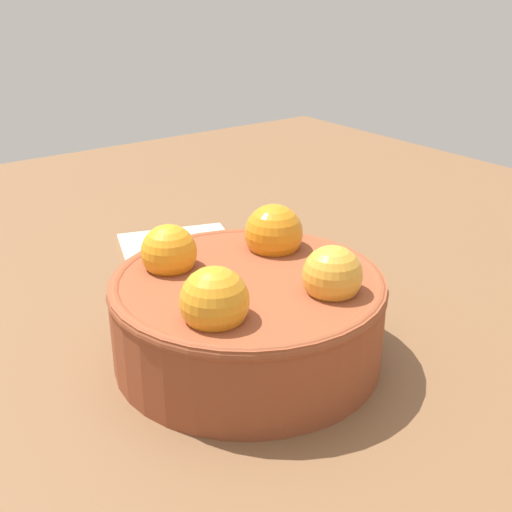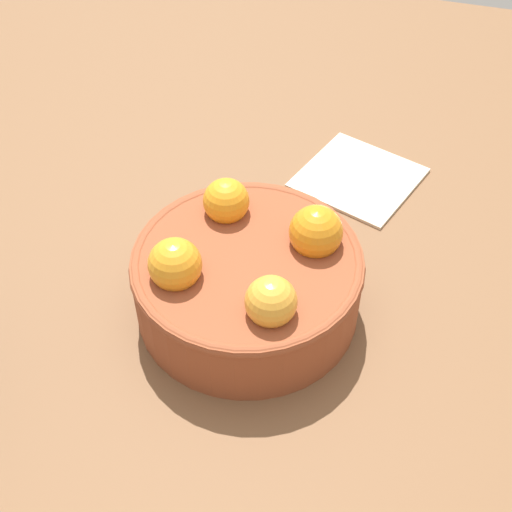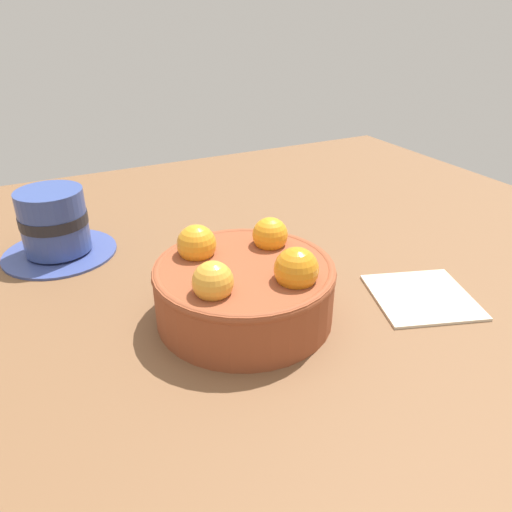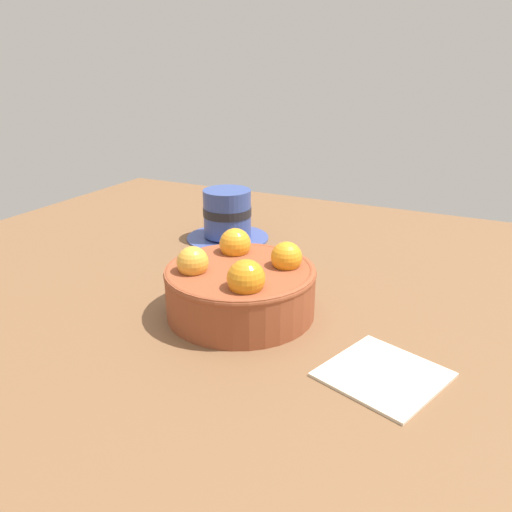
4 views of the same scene
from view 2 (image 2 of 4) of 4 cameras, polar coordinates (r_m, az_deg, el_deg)
The scene contains 3 objects.
ground_plane at distance 56.10cm, azimuth -0.66°, elevation -5.33°, with size 112.50×104.87×3.48cm, color brown.
terracotta_bowl at distance 52.12cm, azimuth -0.68°, elevation -1.72°, with size 17.16×17.16×8.60cm.
folded_napkin at distance 66.29cm, azimuth 8.34°, elevation 6.41°, with size 9.88×9.92×0.60cm, color beige.
Camera 2 is at (-33.41, -10.57, 42.07)cm, focal length 49.20 mm.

